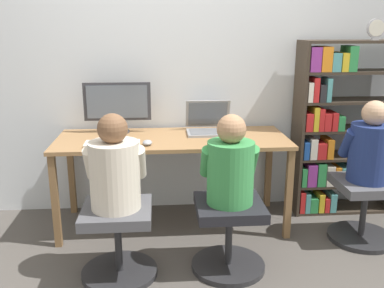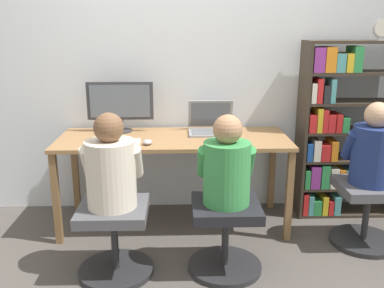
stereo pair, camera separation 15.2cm
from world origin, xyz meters
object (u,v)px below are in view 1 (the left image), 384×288
Objects in this scene: keyboard at (112,143)px; office_chair_side at (364,206)px; desk_clock at (376,29)px; laptop at (209,126)px; bookshelf at (334,132)px; office_chair_left at (118,237)px; person_near_shelf at (371,147)px; person_at_monitor at (115,169)px; office_chair_right at (229,231)px; person_at_laptop at (230,166)px; desktop_monitor at (117,106)px.

keyboard is 0.81× the size of office_chair_side.
keyboard is 2.28m from desk_clock.
bookshelf is (1.10, 0.02, -0.08)m from laptop.
office_chair_left is 0.34× the size of bookshelf.
office_chair_side is 0.47m from person_near_shelf.
desk_clock is (2.11, 0.29, 0.83)m from keyboard.
laptop is at bearing 51.66° from person_at_monitor.
person_at_laptop is at bearing 90.00° from office_chair_right.
office_chair_right is 0.83× the size of person_near_shelf.
desktop_monitor is 1.09× the size of office_chair_left.
person_near_shelf is (1.11, 0.33, 0.01)m from person_at_laptop.
person_at_monitor reaches higher than office_chair_right.
office_chair_left is at bearing -177.70° from person_at_laptop.
person_at_monitor reaches higher than keyboard.
person_near_shelf is at bearing 16.77° from office_chair_right.
person_at_laptop is at bearing -163.43° from person_near_shelf.
laptop is at bearing 92.48° from person_at_laptop.
desk_clock is at bearing -16.49° from bookshelf.
person_at_laptop is 3.47× the size of desk_clock.
bookshelf is at bearing 95.12° from person_near_shelf.
office_chair_right is 0.88m from person_at_monitor.
desktop_monitor is 2.18m from desk_clock.
desk_clock is (2.04, 0.84, 1.32)m from office_chair_left.
desktop_monitor is 2.12m from office_chair_side.
person_at_laptop is (0.81, -0.52, -0.03)m from keyboard.
bookshelf is (1.80, 0.91, -0.02)m from person_at_monitor.
office_chair_right is 1.45m from bookshelf.
office_chair_right is 0.82× the size of person_at_monitor.
person_at_laptop is at bearing 1.96° from person_at_monitor.
office_chair_left is 2.95× the size of desk_clock.
laptop reaches higher than office_chair_left.
keyboard is 2.38× the size of desk_clock.
bookshelf is (1.86, -0.04, -0.26)m from desktop_monitor.
office_chair_right is at bearing -139.99° from bookshelf.
laptop is 0.63× the size of person_at_laptop.
person_at_monitor is at bearing -153.20° from bookshelf.
office_chair_left is at bearing -128.20° from laptop.
bookshelf reaches higher than office_chair_side.
desktop_monitor is 0.90× the size of person_near_shelf.
office_chair_left is at bearing -86.68° from desktop_monitor.
person_near_shelf is (1.85, 0.36, -0.00)m from person_at_monitor.
bookshelf reaches higher than person_at_monitor.
desk_clock is at bearing 7.82° from keyboard.
person_near_shelf is at bearing 16.57° from person_at_laptop.
office_chair_right is at bearing -49.23° from desktop_monitor.
bookshelf is 0.90m from desk_clock.
desk_clock reaches higher than person_at_monitor.
office_chair_right is at bearing -147.75° from desk_clock.
desk_clock reaches higher than keyboard.
person_near_shelf reaches higher than person_at_laptop.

